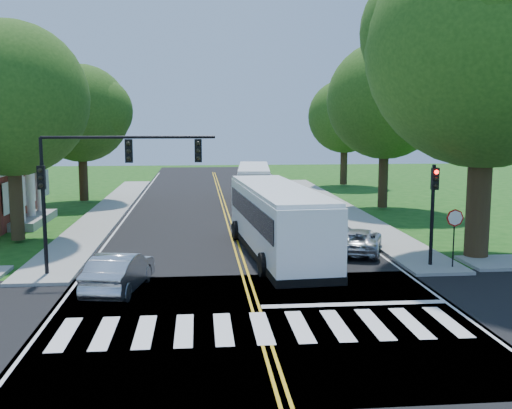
{
  "coord_description": "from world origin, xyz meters",
  "views": [
    {
      "loc": [
        -1.89,
        -18.34,
        6.39
      ],
      "look_at": [
        0.85,
        10.2,
        2.4
      ],
      "focal_mm": 42.0,
      "sensor_mm": 36.0,
      "label": 1
    }
  ],
  "objects": [
    {
      "name": "tree_east_far",
      "position": [
        12.5,
        40.0,
        6.86
      ],
      "size": [
        7.2,
        7.2,
        10.34
      ],
      "color": "black",
      "rests_on": "ground"
    },
    {
      "name": "suv",
      "position": [
        5.87,
        9.69,
        0.62
      ],
      "size": [
        3.35,
        4.79,
        1.21
      ],
      "primitive_type": "imported",
      "rotation": [
        0.0,
        0.0,
        2.8
      ],
      "color": "silver",
      "rests_on": "road"
    },
    {
      "name": "sidewalk_ne",
      "position": [
        8.3,
        25.0,
        0.07
      ],
      "size": [
        2.6,
        40.0,
        0.15
      ],
      "primitive_type": "cube",
      "color": "gray",
      "rests_on": "ground"
    },
    {
      "name": "stop_bar",
      "position": [
        3.5,
        1.6,
        0.02
      ],
      "size": [
        6.6,
        0.4,
        0.01
      ],
      "primitive_type": "cube",
      "color": "silver",
      "rests_on": "road"
    },
    {
      "name": "signal_ne",
      "position": [
        8.2,
        6.44,
        2.96
      ],
      "size": [
        0.3,
        0.46,
        4.4
      ],
      "color": "black",
      "rests_on": "ground"
    },
    {
      "name": "tree_east_mid",
      "position": [
        11.5,
        24.0,
        7.86
      ],
      "size": [
        8.4,
        8.4,
        11.93
      ],
      "color": "black",
      "rests_on": "ground"
    },
    {
      "name": "center_line",
      "position": [
        0.0,
        22.0,
        0.01
      ],
      "size": [
        0.36,
        70.0,
        0.01
      ],
      "primitive_type": "cube",
      "color": "gold",
      "rests_on": "road"
    },
    {
      "name": "bus_follow",
      "position": [
        2.48,
        29.02,
        1.52
      ],
      "size": [
        3.41,
        11.26,
        2.86
      ],
      "rotation": [
        0.0,
        0.0,
        3.05
      ],
      "color": "white",
      "rests_on": "road"
    },
    {
      "name": "crosswalk",
      "position": [
        0.0,
        -0.5,
        0.02
      ],
      "size": [
        12.6,
        3.0,
        0.01
      ],
      "primitive_type": "cube",
      "color": "silver",
      "rests_on": "road"
    },
    {
      "name": "hatchback",
      "position": [
        -4.93,
        4.13,
        0.75
      ],
      "size": [
        2.38,
        4.71,
        1.48
      ],
      "primitive_type": "imported",
      "rotation": [
        0.0,
        0.0,
        2.95
      ],
      "color": "#B5B7BC",
      "rests_on": "road"
    },
    {
      "name": "edge_line_e",
      "position": [
        6.8,
        22.0,
        0.01
      ],
      "size": [
        0.12,
        70.0,
        0.01
      ],
      "primitive_type": "cube",
      "color": "silver",
      "rests_on": "road"
    },
    {
      "name": "cross_road",
      "position": [
        0.0,
        0.0,
        0.01
      ],
      "size": [
        60.0,
        12.0,
        0.01
      ],
      "primitive_type": "cube",
      "color": "black",
      "rests_on": "ground"
    },
    {
      "name": "stop_sign",
      "position": [
        9.0,
        5.98,
        2.03
      ],
      "size": [
        0.76,
        0.08,
        2.53
      ],
      "color": "black",
      "rests_on": "ground"
    },
    {
      "name": "road",
      "position": [
        0.0,
        18.0,
        0.01
      ],
      "size": [
        14.0,
        96.0,
        0.01
      ],
      "primitive_type": "cube",
      "color": "black",
      "rests_on": "ground"
    },
    {
      "name": "tree_ne_big",
      "position": [
        11.0,
        8.0,
        9.62
      ],
      "size": [
        10.8,
        10.8,
        14.91
      ],
      "color": "black",
      "rests_on": "ground"
    },
    {
      "name": "signal_nw",
      "position": [
        -5.86,
        6.43,
        4.38
      ],
      "size": [
        7.15,
        0.46,
        5.66
      ],
      "color": "black",
      "rests_on": "ground"
    },
    {
      "name": "edge_line_w",
      "position": [
        -6.8,
        22.0,
        0.01
      ],
      "size": [
        0.12,
        70.0,
        0.01
      ],
      "primitive_type": "cube",
      "color": "silver",
      "rests_on": "road"
    },
    {
      "name": "tree_west_far",
      "position": [
        -11.0,
        30.0,
        7.0
      ],
      "size": [
        7.6,
        7.6,
        10.67
      ],
      "color": "black",
      "rests_on": "ground"
    },
    {
      "name": "tree_west_near",
      "position": [
        -11.5,
        14.0,
        7.53
      ],
      "size": [
        8.0,
        8.0,
        11.4
      ],
      "color": "black",
      "rests_on": "ground"
    },
    {
      "name": "dark_sedan",
      "position": [
        5.06,
        20.38,
        0.67
      ],
      "size": [
        2.19,
        4.67,
        1.32
      ],
      "primitive_type": "imported",
      "rotation": [
        0.0,
        0.0,
        3.22
      ],
      "color": "black",
      "rests_on": "road"
    },
    {
      "name": "bus_lead",
      "position": [
        1.82,
        9.56,
        1.76
      ],
      "size": [
        3.8,
        12.95,
        3.31
      ],
      "rotation": [
        0.0,
        0.0,
        3.22
      ],
      "color": "white",
      "rests_on": "road"
    },
    {
      "name": "sidewalk_nw",
      "position": [
        -8.3,
        25.0,
        0.07
      ],
      "size": [
        2.6,
        40.0,
        0.15
      ],
      "primitive_type": "cube",
      "color": "gray",
      "rests_on": "ground"
    },
    {
      "name": "ground",
      "position": [
        0.0,
        0.0,
        0.0
      ],
      "size": [
        140.0,
        140.0,
        0.0
      ],
      "primitive_type": "plane",
      "color": "#144711",
      "rests_on": "ground"
    }
  ]
}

